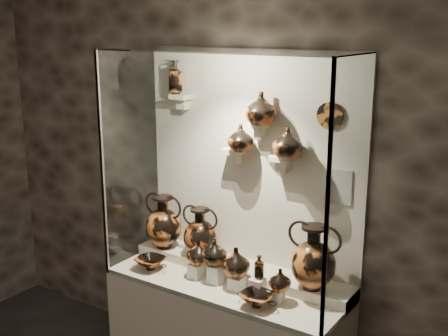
# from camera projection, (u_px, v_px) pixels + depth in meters

# --- Properties ---
(wall_back) EXTENTS (5.00, 0.02, 3.20)m
(wall_back) POSITION_uv_depth(u_px,v_px,m) (251.00, 165.00, 3.94)
(wall_back) COLOR #2D251C
(wall_back) RESTS_ON ground
(front_tier) EXTENTS (1.68, 0.58, 0.03)m
(front_tier) POSITION_uv_depth(u_px,v_px,m) (226.00, 284.00, 3.87)
(front_tier) COLOR beige
(front_tier) RESTS_ON plinth
(rear_tier) EXTENTS (1.70, 0.25, 0.10)m
(rear_tier) POSITION_uv_depth(u_px,v_px,m) (240.00, 270.00, 4.01)
(rear_tier) COLOR beige
(rear_tier) RESTS_ON plinth
(back_panel) EXTENTS (1.70, 0.03, 1.60)m
(back_panel) POSITION_uv_depth(u_px,v_px,m) (251.00, 165.00, 3.94)
(back_panel) COLOR beige
(back_panel) RESTS_ON plinth
(glass_front) EXTENTS (1.70, 0.01, 1.60)m
(glass_front) POSITION_uv_depth(u_px,v_px,m) (200.00, 185.00, 3.44)
(glass_front) COLOR white
(glass_front) RESTS_ON plinth
(glass_left) EXTENTS (0.01, 0.60, 1.60)m
(glass_left) POSITION_uv_depth(u_px,v_px,m) (131.00, 158.00, 4.14)
(glass_left) COLOR white
(glass_left) RESTS_ON plinth
(glass_right) EXTENTS (0.01, 0.60, 1.60)m
(glass_right) POSITION_uv_depth(u_px,v_px,m) (349.00, 195.00, 3.23)
(glass_right) COLOR white
(glass_right) RESTS_ON plinth
(glass_top) EXTENTS (1.70, 0.60, 0.01)m
(glass_top) POSITION_uv_depth(u_px,v_px,m) (226.00, 51.00, 3.48)
(glass_top) COLOR white
(glass_top) RESTS_ON back_panel
(frame_post_left) EXTENTS (0.02, 0.02, 1.60)m
(frame_post_left) POSITION_uv_depth(u_px,v_px,m) (102.00, 166.00, 3.90)
(frame_post_left) COLOR gray
(frame_post_left) RESTS_ON plinth
(frame_post_right) EXTENTS (0.02, 0.02, 1.60)m
(frame_post_right) POSITION_uv_depth(u_px,v_px,m) (327.00, 209.00, 3.00)
(frame_post_right) COLOR gray
(frame_post_right) RESTS_ON plinth
(pedestal_a) EXTENTS (0.09, 0.09, 0.10)m
(pedestal_a) POSITION_uv_depth(u_px,v_px,m) (196.00, 270.00, 3.94)
(pedestal_a) COLOR silver
(pedestal_a) RESTS_ON front_tier
(pedestal_b) EXTENTS (0.09, 0.09, 0.13)m
(pedestal_b) POSITION_uv_depth(u_px,v_px,m) (216.00, 274.00, 3.84)
(pedestal_b) COLOR silver
(pedestal_b) RESTS_ON front_tier
(pedestal_c) EXTENTS (0.09, 0.09, 0.09)m
(pedestal_c) POSITION_uv_depth(u_px,v_px,m) (237.00, 283.00, 3.76)
(pedestal_c) COLOR silver
(pedestal_c) RESTS_ON front_tier
(pedestal_d) EXTENTS (0.09, 0.09, 0.12)m
(pedestal_d) POSITION_uv_depth(u_px,v_px,m) (258.00, 287.00, 3.67)
(pedestal_d) COLOR silver
(pedestal_d) RESTS_ON front_tier
(pedestal_e) EXTENTS (0.09, 0.09, 0.08)m
(pedestal_e) POSITION_uv_depth(u_px,v_px,m) (276.00, 295.00, 3.60)
(pedestal_e) COLOR silver
(pedestal_e) RESTS_ON front_tier
(bracket_ul) EXTENTS (0.14, 0.12, 0.04)m
(bracket_ul) POSITION_uv_depth(u_px,v_px,m) (181.00, 97.00, 4.06)
(bracket_ul) COLOR beige
(bracket_ul) RESTS_ON back_panel
(bracket_ca) EXTENTS (0.14, 0.12, 0.04)m
(bracket_ca) POSITION_uv_depth(u_px,v_px,m) (233.00, 151.00, 3.90)
(bracket_ca) COLOR beige
(bracket_ca) RESTS_ON back_panel
(bracket_cb) EXTENTS (0.10, 0.12, 0.04)m
(bracket_cb) POSITION_uv_depth(u_px,v_px,m) (258.00, 126.00, 3.75)
(bracket_cb) COLOR beige
(bracket_cb) RESTS_ON back_panel
(bracket_cc) EXTENTS (0.14, 0.12, 0.04)m
(bracket_cc) POSITION_uv_depth(u_px,v_px,m) (282.00, 158.00, 3.70)
(bracket_cc) COLOR beige
(bracket_cc) RESTS_ON back_panel
(amphora_left) EXTENTS (0.41, 0.41, 0.41)m
(amphora_left) POSITION_uv_depth(u_px,v_px,m) (164.00, 222.00, 4.26)
(amphora_left) COLOR #B45C22
(amphora_left) RESTS_ON rear_tier
(amphora_mid) EXTENTS (0.39, 0.39, 0.37)m
(amphora_mid) POSITION_uv_depth(u_px,v_px,m) (200.00, 232.00, 4.09)
(amphora_mid) COLOR #95441A
(amphora_mid) RESTS_ON rear_tier
(amphora_right) EXTENTS (0.45, 0.45, 0.43)m
(amphora_right) POSITION_uv_depth(u_px,v_px,m) (313.00, 257.00, 3.58)
(amphora_right) COLOR #B45C22
(amphora_right) RESTS_ON rear_tier
(jug_a) EXTENTS (0.22, 0.22, 0.17)m
(jug_a) POSITION_uv_depth(u_px,v_px,m) (199.00, 252.00, 3.90)
(jug_a) COLOR #B45C22
(jug_a) RESTS_ON pedestal_a
(jug_b) EXTENTS (0.17, 0.17, 0.18)m
(jug_b) POSITION_uv_depth(u_px,v_px,m) (215.00, 252.00, 3.83)
(jug_b) COLOR #95441A
(jug_b) RESTS_ON pedestal_b
(jug_c) EXTENTS (0.25, 0.25, 0.20)m
(jug_c) POSITION_uv_depth(u_px,v_px,m) (236.00, 262.00, 3.74)
(jug_c) COLOR #B45C22
(jug_c) RESTS_ON pedestal_c
(jug_e) EXTENTS (0.15, 0.15, 0.15)m
(jug_e) POSITION_uv_depth(u_px,v_px,m) (280.00, 280.00, 3.56)
(jug_e) COLOR #B45C22
(jug_e) RESTS_ON pedestal_e
(lekythos_small) EXTENTS (0.10, 0.10, 0.18)m
(lekythos_small) POSITION_uv_depth(u_px,v_px,m) (259.00, 265.00, 3.64)
(lekythos_small) COLOR #95441A
(lekythos_small) RESTS_ON pedestal_d
(kylix_left) EXTENTS (0.28, 0.24, 0.11)m
(kylix_left) POSITION_uv_depth(u_px,v_px,m) (151.00, 262.00, 4.06)
(kylix_left) COLOR #95441A
(kylix_left) RESTS_ON front_tier
(kylix_right) EXTENTS (0.27, 0.23, 0.11)m
(kylix_right) POSITION_uv_depth(u_px,v_px,m) (257.00, 298.00, 3.53)
(kylix_right) COLOR #B45C22
(kylix_right) RESTS_ON front_tier
(lekythos_tall) EXTENTS (0.13, 0.13, 0.27)m
(lekythos_tall) POSITION_uv_depth(u_px,v_px,m) (176.00, 75.00, 4.04)
(lekythos_tall) COLOR #B45C22
(lekythos_tall) RESTS_ON bracket_ul
(ovoid_vase_a) EXTENTS (0.22, 0.22, 0.19)m
(ovoid_vase_a) POSITION_uv_depth(u_px,v_px,m) (241.00, 138.00, 3.80)
(ovoid_vase_a) COLOR #95441A
(ovoid_vase_a) RESTS_ON bracket_ca
(ovoid_vase_b) EXTENTS (0.23, 0.23, 0.22)m
(ovoid_vase_b) POSITION_uv_depth(u_px,v_px,m) (261.00, 108.00, 3.65)
(ovoid_vase_b) COLOR #95441A
(ovoid_vase_b) RESTS_ON bracket_cb
(ovoid_vase_c) EXTENTS (0.24, 0.24, 0.21)m
(ovoid_vase_c) POSITION_uv_depth(u_px,v_px,m) (288.00, 143.00, 3.60)
(ovoid_vase_c) COLOR #95441A
(ovoid_vase_c) RESTS_ON bracket_cc
(wall_plate) EXTENTS (0.17, 0.02, 0.17)m
(wall_plate) POSITION_uv_depth(u_px,v_px,m) (330.00, 116.00, 3.50)
(wall_plate) COLOR #98561E
(wall_plate) RESTS_ON back_panel
(info_placard) EXTENTS (0.17, 0.01, 0.23)m
(info_placard) POSITION_uv_depth(u_px,v_px,m) (338.00, 187.00, 3.57)
(info_placard) COLOR beige
(info_placard) RESTS_ON back_panel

